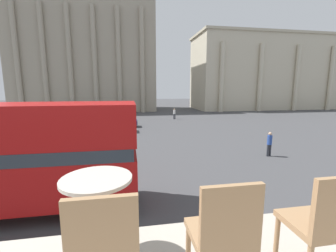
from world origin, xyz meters
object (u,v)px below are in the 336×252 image
(plaza_building_right, at_px, (262,73))
(plaza_building_left, at_px, (88,54))
(cafe_chair_1, at_px, (223,233))
(cafe_chair_2, at_px, (322,223))
(cafe_chair_0, at_px, (106,249))
(pedestrian_blue, at_px, (269,142))
(traffic_light_mid, at_px, (66,118))
(traffic_light_near, at_px, (31,129))
(cafe_dining_table, at_px, (98,199))
(pedestrian_white, at_px, (174,113))
(car_navy, at_px, (119,122))
(car_white, at_px, (114,126))
(pedestrian_olive, at_px, (100,129))

(plaza_building_right, bearing_deg, plaza_building_left, 176.60)
(cafe_chair_1, relative_size, cafe_chair_2, 1.00)
(cafe_chair_0, height_order, pedestrian_blue, cafe_chair_0)
(cafe_chair_2, distance_m, traffic_light_mid, 20.37)
(traffic_light_near, relative_size, pedestrian_blue, 2.16)
(cafe_chair_2, relative_size, plaza_building_right, 0.03)
(cafe_dining_table, bearing_deg, plaza_building_right, 56.54)
(cafe_chair_0, height_order, traffic_light_near, cafe_chair_0)
(plaza_building_left, relative_size, plaza_building_right, 0.87)
(cafe_chair_2, height_order, traffic_light_mid, cafe_chair_2)
(cafe_chair_2, xyz_separation_m, plaza_building_left, (-9.59, 50.45, 8.12))
(traffic_light_near, bearing_deg, pedestrian_white, 58.27)
(cafe_chair_0, xyz_separation_m, cafe_chair_1, (0.76, 0.02, 0.00))
(cafe_dining_table, bearing_deg, cafe_chair_0, -78.55)
(car_navy, distance_m, car_white, 3.27)
(plaza_building_left, relative_size, traffic_light_mid, 8.68)
(traffic_light_mid, height_order, car_navy, traffic_light_mid)
(plaza_building_left, height_order, car_white, plaza_building_left)
(car_navy, bearing_deg, cafe_chair_1, 124.94)
(traffic_light_near, relative_size, pedestrian_white, 2.27)
(cafe_chair_2, bearing_deg, cafe_chair_1, 177.41)
(traffic_light_mid, distance_m, car_navy, 8.54)
(cafe_dining_table, relative_size, pedestrian_olive, 0.42)
(plaza_building_left, distance_m, car_white, 30.15)
(plaza_building_right, bearing_deg, car_white, -142.77)
(pedestrian_olive, bearing_deg, cafe_chair_1, -20.95)
(cafe_chair_0, distance_m, pedestrian_blue, 16.04)
(cafe_chair_0, relative_size, cafe_chair_2, 1.00)
(cafe_chair_0, height_order, car_white, cafe_chair_0)
(cafe_chair_1, bearing_deg, cafe_dining_table, 150.98)
(traffic_light_near, bearing_deg, plaza_building_right, 44.25)
(cafe_dining_table, xyz_separation_m, traffic_light_near, (-5.24, 11.82, -1.32))
(cafe_chair_0, height_order, pedestrian_olive, cafe_chair_0)
(traffic_light_near, bearing_deg, car_navy, 72.77)
(car_navy, relative_size, pedestrian_blue, 2.46)
(cafe_chair_2, bearing_deg, plaza_building_left, 98.82)
(plaza_building_left, bearing_deg, cafe_chair_1, -80.07)
(plaza_building_left, distance_m, traffic_light_mid, 32.88)
(cafe_dining_table, bearing_deg, pedestrian_olive, 97.03)
(pedestrian_blue, bearing_deg, cafe_dining_table, -158.47)
(plaza_building_left, height_order, pedestrian_white, plaza_building_left)
(plaza_building_right, distance_m, traffic_light_near, 51.48)
(cafe_chair_1, relative_size, traffic_light_near, 0.25)
(traffic_light_near, bearing_deg, pedestrian_olive, 68.97)
(cafe_dining_table, distance_m, pedestrian_white, 32.89)
(traffic_light_mid, bearing_deg, cafe_dining_table, -74.60)
(car_navy, bearing_deg, cafe_dining_table, 123.07)
(cafe_chair_0, bearing_deg, cafe_chair_1, 9.02)
(traffic_light_mid, bearing_deg, cafe_chair_2, -70.58)
(cafe_chair_1, relative_size, traffic_light_mid, 0.28)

